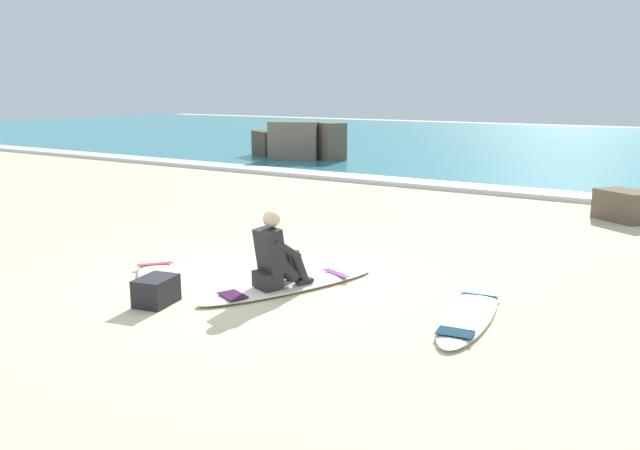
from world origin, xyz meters
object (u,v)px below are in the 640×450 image
Objects in this scene: surfboard_main at (291,286)px; surfboard_spare_near at (159,277)px; shoreline_rock at (624,206)px; surfboard_spare_far at (469,313)px; surfer_seated at (276,257)px; beach_bag at (156,291)px.

surfboard_spare_near is (-1.65, -0.64, 0.00)m from surfboard_main.
surfboard_spare_far is at bearing -95.74° from shoreline_rock.
surfboard_main is 2.71× the size of surfer_seated.
surfer_seated is 0.41× the size of surfboard_spare_far.
beach_bag reaches higher than surfboard_main.
surfboard_main is 1.63m from beach_bag.
beach_bag is (-3.83, -8.09, -0.12)m from shoreline_rock.
surfboard_main is 0.45m from surfer_seated.
surfer_seated is 1.45m from beach_bag.
surfboard_spare_far is 6.56m from shoreline_rock.
surfer_seated is at bearing -169.05° from surfboard_spare_far.
surfboard_main is 1.77m from surfboard_spare_near.
surfboard_main is 1.12× the size of surfboard_spare_far.
surfboard_spare_near is at bearing -164.27° from surfer_seated.
beach_bag is at bearing -126.22° from surfboard_main.
surfer_seated reaches higher than surfboard_main.
surfboard_spare_far is (2.29, 0.44, -0.40)m from surfer_seated.
shoreline_rock is 1.98× the size of beach_bag.
shoreline_rock reaches higher than surfboard_spare_near.
surfer_seated is 0.99× the size of shoreline_rock.
surfboard_spare_far is at bearing 10.95° from surfer_seated.
surfboard_main is 2.22m from surfboard_spare_far.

